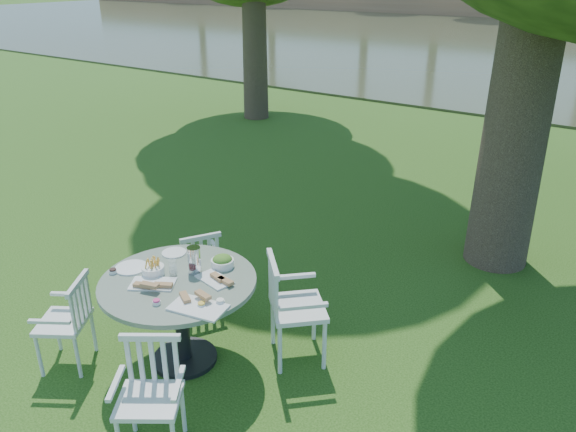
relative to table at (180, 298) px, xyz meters
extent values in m
plane|color=#173A0C|center=(0.06, 1.31, -0.64)|extent=(140.00, 140.00, 0.00)
cylinder|color=black|center=(0.00, 0.00, -0.62)|extent=(0.56, 0.56, 0.04)
cylinder|color=black|center=(0.00, 0.00, -0.23)|extent=(0.12, 0.12, 0.73)
cylinder|color=slate|center=(0.00, 0.00, 0.15)|extent=(1.29, 1.29, 0.04)
cylinder|color=silver|center=(1.06, 0.60, -0.40)|extent=(0.04, 0.04, 0.48)
cylinder|color=silver|center=(0.77, 0.90, -0.40)|extent=(0.04, 0.04, 0.48)
cylinder|color=silver|center=(0.79, 0.33, -0.40)|extent=(0.04, 0.04, 0.48)
cylinder|color=silver|center=(0.49, 0.64, -0.40)|extent=(0.04, 0.04, 0.48)
cube|color=silver|center=(0.78, 0.62, -0.14)|extent=(0.66, 0.66, 0.04)
cube|color=silver|center=(0.63, 0.47, 0.08)|extent=(0.37, 0.38, 0.49)
cylinder|color=silver|center=(-0.62, 1.04, -0.44)|extent=(0.03, 0.03, 0.40)
cylinder|color=silver|center=(-0.80, 0.74, -0.44)|extent=(0.03, 0.03, 0.40)
cylinder|color=silver|center=(-0.35, 0.88, -0.44)|extent=(0.03, 0.03, 0.40)
cylinder|color=silver|center=(-0.52, 0.58, -0.44)|extent=(0.03, 0.03, 0.40)
cube|color=silver|center=(-0.57, 0.81, -0.22)|extent=(0.53, 0.54, 0.04)
cube|color=silver|center=(-0.42, 0.72, -0.04)|extent=(0.24, 0.37, 0.41)
cylinder|color=silver|center=(-1.03, -0.53, -0.43)|extent=(0.03, 0.03, 0.41)
cylinder|color=silver|center=(-0.83, -0.84, -0.43)|extent=(0.03, 0.03, 0.41)
cylinder|color=silver|center=(-0.75, -0.36, -0.43)|extent=(0.03, 0.03, 0.41)
cylinder|color=silver|center=(-0.56, -0.67, -0.43)|extent=(0.03, 0.03, 0.41)
cube|color=silver|center=(-0.79, -0.60, -0.21)|extent=(0.54, 0.55, 0.04)
cube|color=silver|center=(-0.64, -0.50, -0.02)|extent=(0.25, 0.37, 0.42)
cylinder|color=silver|center=(0.28, -0.81, -0.43)|extent=(0.03, 0.03, 0.42)
cylinder|color=silver|center=(0.58, -0.60, -0.43)|extent=(0.03, 0.03, 0.42)
cube|color=silver|center=(0.52, -0.84, -0.20)|extent=(0.57, 0.56, 0.04)
cube|color=silver|center=(0.42, -0.69, -0.01)|extent=(0.37, 0.27, 0.43)
cube|color=white|center=(-0.11, -0.17, 0.18)|extent=(0.41, 0.37, 0.01)
cube|color=white|center=(0.43, -0.22, 0.18)|extent=(0.46, 0.32, 0.02)
cube|color=white|center=(0.25, 0.17, 0.18)|extent=(0.35, 0.24, 0.01)
cylinder|color=white|center=(-0.47, -0.09, 0.18)|extent=(0.27, 0.27, 0.01)
cylinder|color=white|center=(-0.36, 0.32, 0.18)|extent=(0.22, 0.22, 0.01)
cylinder|color=white|center=(-0.23, -0.05, 0.21)|extent=(0.19, 0.19, 0.07)
cylinder|color=white|center=(0.15, 0.38, 0.21)|extent=(0.20, 0.20, 0.07)
cylinder|color=silver|center=(0.02, 0.18, 0.29)|extent=(0.11, 0.11, 0.23)
cylinder|color=white|center=(0.04, 0.14, 0.28)|extent=(0.08, 0.08, 0.21)
cylinder|color=white|center=(-0.08, 0.03, 0.22)|extent=(0.06, 0.06, 0.10)
cylinder|color=white|center=(-0.12, 0.07, 0.23)|extent=(0.07, 0.07, 0.12)
cylinder|color=white|center=(0.13, -0.35, 0.19)|extent=(0.06, 0.06, 0.03)
cylinder|color=white|center=(0.44, -0.19, 0.19)|extent=(0.06, 0.06, 0.03)
cylinder|color=white|center=(0.53, -0.08, 0.19)|extent=(0.07, 0.07, 0.03)
cylinder|color=white|center=(-0.53, -0.23, 0.19)|extent=(0.07, 0.07, 0.03)
camera|label=1|loc=(3.02, -2.77, 2.52)|focal=35.00mm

